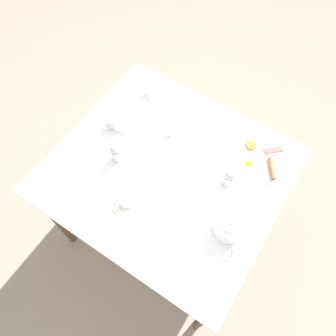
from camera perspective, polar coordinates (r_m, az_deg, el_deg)
ground_plane at (r=2.24m, az=0.00°, el=-9.78°), size 8.00×8.00×0.00m
table at (r=1.60m, az=0.00°, el=-1.69°), size 0.95×1.04×0.78m
breakfast_plate at (r=1.61m, az=15.83°, el=1.64°), size 0.29×0.29×0.04m
teapot_near at (r=1.38m, az=10.55°, el=-10.16°), size 0.14×0.17×0.12m
teapot_far at (r=1.64m, az=-8.25°, el=8.69°), size 0.19×0.12×0.12m
teacup_with_saucer_left at (r=1.45m, az=-7.24°, el=-5.37°), size 0.16×0.16×0.06m
water_glass_tall at (r=1.76m, az=-2.67°, el=13.64°), size 0.08×0.08×0.09m
creamer_jug at (r=1.62m, az=0.51°, el=6.94°), size 0.08×0.06×0.06m
pepper_grinder at (r=1.46m, az=10.50°, el=-1.63°), size 0.05×0.05×0.12m
salt_grinder at (r=1.52m, az=-9.11°, el=2.78°), size 0.05×0.05×0.12m
napkin_folded at (r=1.51m, az=3.31°, el=-1.43°), size 0.18×0.15×0.01m
fork_by_plate at (r=1.66m, az=5.87°, el=6.95°), size 0.10×0.17×0.00m
knife_by_plate at (r=1.39m, az=-0.03°, el=-13.12°), size 0.01×0.20×0.00m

